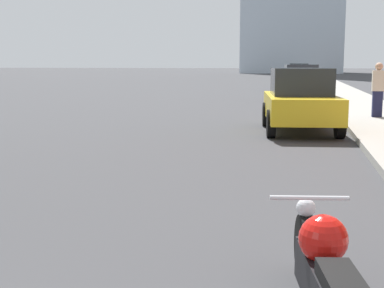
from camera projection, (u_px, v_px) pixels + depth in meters
The scene contains 8 objects.
sidewalk at pixel (333, 87), 38.72m from camera, with size 2.49×240.00×0.15m.
motorcycle at pixel (330, 284), 3.46m from camera, with size 0.68×2.48×0.76m.
parked_car_yellow at pixel (300, 100), 13.91m from camera, with size 2.14×4.01×1.66m.
parked_car_silver at pixel (300, 83), 25.55m from camera, with size 2.07×4.15×1.72m.
parked_car_blue at pixel (299, 78), 36.04m from camera, with size 2.26×4.00×1.68m.
parked_car_green at pixel (299, 74), 48.08m from camera, with size 2.04×3.92×1.77m.
parked_car_white at pixel (298, 72), 59.69m from camera, with size 1.88×4.04×1.58m.
pedestrian at pixel (378, 89), 16.28m from camera, with size 0.36×0.23×1.66m.
Camera 1 is at (2.68, -0.14, 1.78)m, focal length 50.00 mm.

